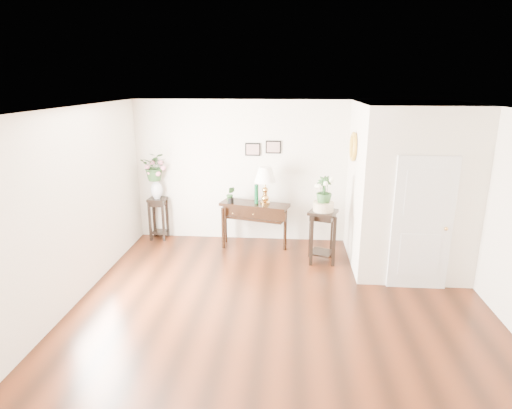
# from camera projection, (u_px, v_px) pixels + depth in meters

# --- Properties ---
(floor) EXTENTS (6.00, 5.50, 0.02)m
(floor) POSITION_uv_depth(u_px,v_px,m) (281.00, 306.00, 6.19)
(floor) COLOR #4D200E
(floor) RESTS_ON ground
(ceiling) EXTENTS (6.00, 5.50, 0.02)m
(ceiling) POSITION_uv_depth(u_px,v_px,m) (285.00, 109.00, 5.41)
(ceiling) COLOR white
(ceiling) RESTS_ON ground
(wall_back) EXTENTS (6.00, 0.02, 2.80)m
(wall_back) POSITION_uv_depth(u_px,v_px,m) (286.00, 172.00, 8.43)
(wall_back) COLOR silver
(wall_back) RESTS_ON ground
(wall_front) EXTENTS (6.00, 0.02, 2.80)m
(wall_front) POSITION_uv_depth(u_px,v_px,m) (275.00, 326.00, 3.17)
(wall_front) COLOR silver
(wall_front) RESTS_ON ground
(wall_left) EXTENTS (0.02, 5.50, 2.80)m
(wall_left) POSITION_uv_depth(u_px,v_px,m) (70.00, 209.00, 6.03)
(wall_left) COLOR silver
(wall_left) RESTS_ON ground
(partition) EXTENTS (1.80, 1.95, 2.80)m
(partition) POSITION_uv_depth(u_px,v_px,m) (407.00, 186.00, 7.33)
(partition) COLOR silver
(partition) RESTS_ON floor
(door) EXTENTS (0.90, 0.05, 2.10)m
(door) POSITION_uv_depth(u_px,v_px,m) (422.00, 224.00, 6.48)
(door) COLOR silver
(door) RESTS_ON floor
(art_print_left) EXTENTS (0.30, 0.02, 0.25)m
(art_print_left) POSITION_uv_depth(u_px,v_px,m) (253.00, 149.00, 8.34)
(art_print_left) COLOR black
(art_print_left) RESTS_ON wall_back
(art_print_right) EXTENTS (0.30, 0.02, 0.25)m
(art_print_right) POSITION_uv_depth(u_px,v_px,m) (273.00, 147.00, 8.29)
(art_print_right) COLOR black
(art_print_right) RESTS_ON wall_back
(wall_ornament) EXTENTS (0.07, 0.51, 0.51)m
(wall_ornament) POSITION_uv_depth(u_px,v_px,m) (353.00, 147.00, 7.34)
(wall_ornament) COLOR gold
(wall_ornament) RESTS_ON partition
(console_table) EXTENTS (1.38, 0.76, 0.88)m
(console_table) POSITION_uv_depth(u_px,v_px,m) (255.00, 225.00, 8.33)
(console_table) COLOR black
(console_table) RESTS_ON floor
(table_lamp) EXTENTS (0.44, 0.44, 0.72)m
(table_lamp) POSITION_uv_depth(u_px,v_px,m) (265.00, 186.00, 8.09)
(table_lamp) COLOR #C69447
(table_lamp) RESTS_ON console_table
(green_vase) EXTENTS (0.08, 0.08, 0.37)m
(green_vase) POSITION_uv_depth(u_px,v_px,m) (256.00, 195.00, 8.16)
(green_vase) COLOR #0A4020
(green_vase) RESTS_ON console_table
(potted_plant) EXTENTS (0.17, 0.13, 0.30)m
(potted_plant) POSITION_uv_depth(u_px,v_px,m) (230.00, 195.00, 8.20)
(potted_plant) COLOR #264B23
(potted_plant) RESTS_ON console_table
(plant_stand_a) EXTENTS (0.36, 0.36, 0.86)m
(plant_stand_a) POSITION_uv_depth(u_px,v_px,m) (159.00, 218.00, 8.73)
(plant_stand_a) COLOR black
(plant_stand_a) RESTS_ON floor
(porcelain_vase) EXTENTS (0.25, 0.25, 0.41)m
(porcelain_vase) POSITION_uv_depth(u_px,v_px,m) (157.00, 187.00, 8.55)
(porcelain_vase) COLOR silver
(porcelain_vase) RESTS_ON plant_stand_a
(lily_arrangement) EXTENTS (0.53, 0.47, 0.57)m
(lily_arrangement) POSITION_uv_depth(u_px,v_px,m) (155.00, 165.00, 8.42)
(lily_arrangement) COLOR #264B23
(lily_arrangement) RESTS_ON porcelain_vase
(plant_stand_b) EXTENTS (0.57, 0.57, 0.95)m
(plant_stand_b) POSITION_uv_depth(u_px,v_px,m) (322.00, 236.00, 7.61)
(plant_stand_b) COLOR black
(plant_stand_b) RESTS_ON floor
(ceramic_bowl) EXTENTS (0.44, 0.44, 0.16)m
(ceramic_bowl) POSITION_uv_depth(u_px,v_px,m) (323.00, 206.00, 7.46)
(ceramic_bowl) COLOR beige
(ceramic_bowl) RESTS_ON plant_stand_b
(narcissus) EXTENTS (0.32, 0.32, 0.49)m
(narcissus) POSITION_uv_depth(u_px,v_px,m) (324.00, 191.00, 7.38)
(narcissus) COLOR #264B23
(narcissus) RESTS_ON ceramic_bowl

